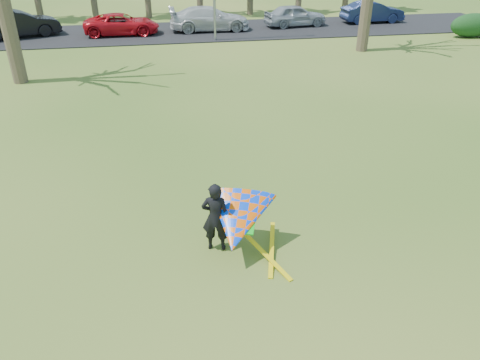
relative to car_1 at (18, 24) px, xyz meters
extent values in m
plane|color=#1D5512|center=(10.19, -25.00, -0.88)|extent=(100.00, 100.00, 0.00)
cube|color=black|center=(10.19, 0.00, -0.85)|extent=(46.00, 7.00, 0.06)
cylinder|color=#453829|center=(2.19, -10.00, 1.22)|extent=(0.64, 0.64, 4.20)
cylinder|color=#49392C|center=(20.19, -7.00, 1.11)|extent=(0.64, 0.64, 3.99)
ellipsoid|color=#143917|center=(28.55, -4.80, -0.14)|extent=(2.96, 1.34, 1.48)
imported|color=black|center=(0.00, 0.00, 0.00)|extent=(5.28, 3.42, 1.64)
imported|color=red|center=(6.43, -0.36, -0.16)|extent=(4.80, 2.24, 1.33)
imported|color=silver|center=(12.20, -0.07, -0.05)|extent=(5.36, 2.20, 1.55)
imported|color=#9DA3AA|center=(18.29, 0.39, -0.09)|extent=(4.50, 2.27, 1.47)
imported|color=#19244B|center=(24.22, 0.75, -0.09)|extent=(4.50, 1.68, 1.47)
imported|color=black|center=(9.44, -24.09, -0.05)|extent=(0.68, 0.53, 1.66)
cone|color=#053EF6|center=(9.89, -24.34, -0.03)|extent=(2.13, 2.39, 2.02)
cube|color=#0CBF19|center=(10.01, -24.42, -0.08)|extent=(0.62, 0.60, 0.24)
cube|color=yellow|center=(10.44, -24.69, -0.87)|extent=(0.85, 1.66, 0.28)
cube|color=yellow|center=(10.64, -24.49, -0.87)|extent=(0.56, 1.76, 0.22)
camera|label=1|loc=(8.46, -32.64, 5.63)|focal=35.00mm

